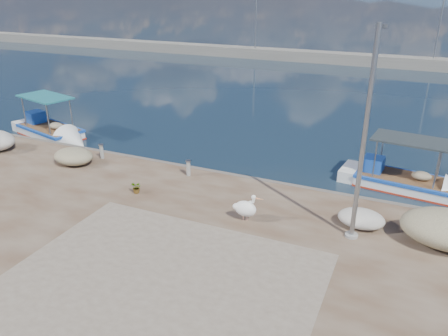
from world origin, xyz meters
TOP-DOWN VIEW (x-y plane):
  - ground at (0.00, 0.00)m, footprint 1400.00×1400.00m
  - quay_patch at (1.00, -3.00)m, footprint 9.00×7.00m
  - breakwater at (-0.00, 40.00)m, footprint 120.00×2.20m
  - boat_left at (-12.84, 6.84)m, footprint 6.24×3.37m
  - boat_right at (6.99, 7.78)m, footprint 5.82×2.48m
  - pelican at (1.96, 1.36)m, footprint 1.12×0.63m
  - lamp_post at (5.68, 1.83)m, footprint 0.44×0.96m
  - bollard_near at (-1.88, 4.08)m, footprint 0.24×0.24m
  - bollard_far at (-6.79, 4.19)m, footprint 0.24×0.24m
  - potted_plant at (-2.98, 1.63)m, footprint 0.56×0.52m
  - net_pile_c at (8.59, 2.56)m, footprint 2.99×2.13m
  - net_pile_b at (-7.56, 3.06)m, footprint 1.96×1.53m
  - net_pile_d at (5.86, 2.65)m, footprint 1.64×1.23m

SIDE VIEW (x-z plane):
  - ground at x=0.00m, z-range 0.00..0.00m
  - boat_right at x=6.99m, z-range -1.15..1.57m
  - boat_left at x=-12.84m, z-range -1.21..1.65m
  - quay_patch at x=1.00m, z-range 0.50..0.51m
  - breakwater at x=0.00m, z-range -3.15..4.35m
  - potted_plant at x=-2.98m, z-range 0.50..1.01m
  - net_pile_d at x=5.86m, z-range 0.50..1.11m
  - net_pile_b at x=-7.56m, z-range 0.50..1.26m
  - bollard_near at x=-1.88m, z-range 0.53..1.27m
  - bollard_far at x=-6.79m, z-range 0.53..1.27m
  - pelican at x=1.96m, z-range 0.47..1.54m
  - net_pile_c at x=8.59m, z-range 0.50..1.67m
  - lamp_post at x=5.68m, z-range 0.30..7.30m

